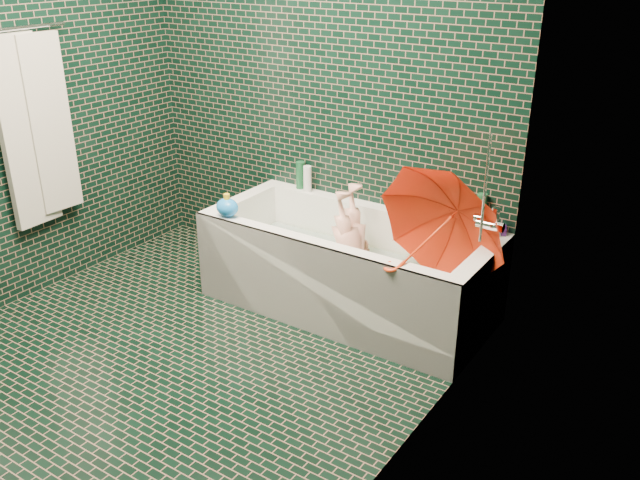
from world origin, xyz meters
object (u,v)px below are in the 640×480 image
Objects in this scene: umbrella at (428,239)px; bath_toy at (227,207)px; bathtub at (347,277)px; child at (353,258)px; rubber_duck at (452,215)px.

umbrella is 4.62× the size of bath_toy.
umbrella is at bearing 18.77° from bath_toy.
bath_toy is at bearing -155.65° from bathtub.
child is 0.64m from umbrella.
rubber_duck is at bearing 107.88° from umbrella.
bathtub is at bearing -177.90° from umbrella.
rubber_duck reaches higher than bathtub.
child is at bearing -158.68° from rubber_duck.
rubber_duck is 0.81× the size of bath_toy.
rubber_duck is 1.31m from bath_toy.
bath_toy reaches higher than bathtub.
rubber_duck is (-0.06, 0.44, -0.02)m from umbrella.
child is (-0.00, 0.06, 0.10)m from bathtub.
child is 1.20× the size of umbrella.
bathtub is at bearing 32.95° from bath_toy.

